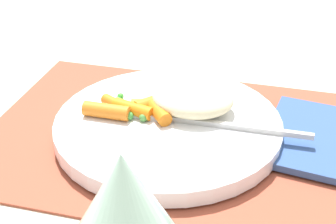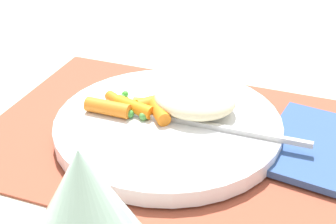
{
  "view_description": "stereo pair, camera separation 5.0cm",
  "coord_description": "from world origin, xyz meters",
  "px_view_note": "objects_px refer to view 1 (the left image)",
  "views": [
    {
      "loc": [
        -0.12,
        0.47,
        0.33
      ],
      "look_at": [
        0.0,
        0.0,
        0.03
      ],
      "focal_mm": 54.15,
      "sensor_mm": 36.0,
      "label": 1
    },
    {
      "loc": [
        -0.17,
        0.46,
        0.33
      ],
      "look_at": [
        0.0,
        0.0,
        0.03
      ],
      "focal_mm": 54.15,
      "sensor_mm": 36.0,
      "label": 2
    }
  ],
  "objects_px": {
    "rice_mound": "(193,98)",
    "napkin": "(309,136)",
    "wine_glass": "(124,210)",
    "plate": "(168,126)",
    "fork": "(199,121)",
    "carrot_portion": "(135,108)"
  },
  "relations": [
    {
      "from": "plate",
      "to": "rice_mound",
      "type": "xyz_separation_m",
      "value": [
        -0.02,
        -0.03,
        0.02
      ]
    },
    {
      "from": "rice_mound",
      "to": "napkin",
      "type": "distance_m",
      "value": 0.14
    },
    {
      "from": "plate",
      "to": "wine_glass",
      "type": "xyz_separation_m",
      "value": [
        -0.04,
        0.25,
        0.1
      ]
    },
    {
      "from": "wine_glass",
      "to": "plate",
      "type": "bearing_deg",
      "value": -81.54
    },
    {
      "from": "plate",
      "to": "rice_mound",
      "type": "height_order",
      "value": "rice_mound"
    },
    {
      "from": "wine_glass",
      "to": "napkin",
      "type": "height_order",
      "value": "wine_glass"
    },
    {
      "from": "plate",
      "to": "fork",
      "type": "distance_m",
      "value": 0.04
    },
    {
      "from": "wine_glass",
      "to": "rice_mound",
      "type": "bearing_deg",
      "value": -86.96
    },
    {
      "from": "rice_mound",
      "to": "wine_glass",
      "type": "relative_size",
      "value": 0.61
    },
    {
      "from": "rice_mound",
      "to": "carrot_portion",
      "type": "xyz_separation_m",
      "value": [
        0.06,
        0.02,
        -0.01
      ]
    },
    {
      "from": "fork",
      "to": "napkin",
      "type": "bearing_deg",
      "value": -166.94
    },
    {
      "from": "carrot_portion",
      "to": "napkin",
      "type": "height_order",
      "value": "carrot_portion"
    },
    {
      "from": "rice_mound",
      "to": "wine_glass",
      "type": "xyz_separation_m",
      "value": [
        -0.01,
        0.28,
        0.07
      ]
    },
    {
      "from": "carrot_portion",
      "to": "wine_glass",
      "type": "relative_size",
      "value": 0.67
    },
    {
      "from": "fork",
      "to": "rice_mound",
      "type": "bearing_deg",
      "value": -64.07
    },
    {
      "from": "wine_glass",
      "to": "napkin",
      "type": "distance_m",
      "value": 0.32
    },
    {
      "from": "plate",
      "to": "fork",
      "type": "relative_size",
      "value": 1.25
    },
    {
      "from": "plate",
      "to": "carrot_portion",
      "type": "distance_m",
      "value": 0.04
    },
    {
      "from": "rice_mound",
      "to": "wine_glass",
      "type": "distance_m",
      "value": 0.29
    },
    {
      "from": "carrot_portion",
      "to": "wine_glass",
      "type": "xyz_separation_m",
      "value": [
        -0.08,
        0.25,
        0.08
      ]
    },
    {
      "from": "napkin",
      "to": "wine_glass",
      "type": "bearing_deg",
      "value": 66.49
    },
    {
      "from": "plate",
      "to": "rice_mound",
      "type": "bearing_deg",
      "value": -128.25
    }
  ]
}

